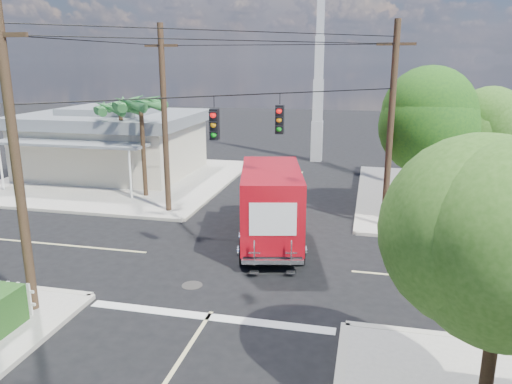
% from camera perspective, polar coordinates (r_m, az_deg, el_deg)
% --- Properties ---
extents(ground, '(120.00, 120.00, 0.00)m').
position_cam_1_polar(ground, '(19.01, -1.37, -7.94)').
color(ground, black).
rests_on(ground, ground).
extents(sidewalk_ne, '(14.12, 14.12, 0.14)m').
position_cam_1_polar(sidewalk_ne, '(29.51, 25.27, -0.90)').
color(sidewalk_ne, '#A59F95').
rests_on(sidewalk_ne, ground).
extents(sidewalk_nw, '(14.12, 14.12, 0.14)m').
position_cam_1_polar(sidewalk_nw, '(32.58, -15.32, 1.39)').
color(sidewalk_nw, '#A59F95').
rests_on(sidewalk_nw, ground).
extents(road_markings, '(32.00, 32.00, 0.01)m').
position_cam_1_polar(road_markings, '(17.70, -2.56, -9.73)').
color(road_markings, beige).
rests_on(road_markings, ground).
extents(building_nw, '(10.80, 10.20, 4.30)m').
position_cam_1_polar(building_nw, '(34.07, -15.99, 5.61)').
color(building_nw, beige).
rests_on(building_nw, sidewalk_nw).
extents(radio_tower, '(0.80, 0.80, 17.00)m').
position_cam_1_polar(radio_tower, '(37.21, 7.16, 12.11)').
color(radio_tower, silver).
rests_on(radio_tower, ground).
extents(tree_ne_front, '(4.21, 4.14, 6.66)m').
position_cam_1_polar(tree_ne_front, '(24.03, 19.87, 7.78)').
color(tree_ne_front, '#422D1C').
rests_on(tree_ne_front, sidewalk_ne).
extents(tree_ne_back, '(3.77, 3.66, 5.82)m').
position_cam_1_polar(tree_ne_back, '(26.68, 24.82, 6.66)').
color(tree_ne_back, '#422D1C').
rests_on(tree_ne_back, sidewalk_ne).
extents(tree_se, '(3.67, 3.54, 5.62)m').
position_cam_1_polar(tree_se, '(10.61, 26.72, -5.08)').
color(tree_se, '#422D1C').
rests_on(tree_se, sidewalk_se).
extents(palm_nw_front, '(3.01, 3.08, 5.59)m').
position_cam_1_polar(palm_nw_front, '(27.29, -13.04, 9.61)').
color(palm_nw_front, '#422D1C').
rests_on(palm_nw_front, sidewalk_nw).
extents(palm_nw_back, '(3.01, 3.08, 5.19)m').
position_cam_1_polar(palm_nw_back, '(29.56, -15.26, 9.13)').
color(palm_nw_back, '#422D1C').
rests_on(palm_nw_back, sidewalk_nw).
extents(utility_poles, '(12.00, 10.68, 9.00)m').
position_cam_1_polar(utility_poles, '(19.69, -4.79, 6.95)').
color(utility_poles, '#473321').
rests_on(utility_poles, ground).
extents(vending_boxes, '(1.90, 0.50, 1.10)m').
position_cam_1_polar(vending_boxes, '(24.20, 17.51, -1.85)').
color(vending_boxes, red).
rests_on(vending_boxes, sidewalk_ne).
extents(delivery_truck, '(3.76, 7.71, 3.21)m').
position_cam_1_polar(delivery_truck, '(20.64, 1.68, -1.28)').
color(delivery_truck, black).
rests_on(delivery_truck, ground).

